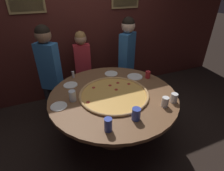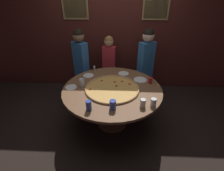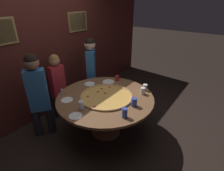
{
  "view_description": "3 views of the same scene",
  "coord_description": "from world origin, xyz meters",
  "px_view_note": "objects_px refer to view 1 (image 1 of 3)",
  "views": [
    {
      "loc": [
        -0.72,
        -1.7,
        1.95
      ],
      "look_at": [
        -0.01,
        0.02,
        0.85
      ],
      "focal_mm": 28.0,
      "sensor_mm": 36.0,
      "label": 1
    },
    {
      "loc": [
        0.1,
        -2.39,
        2.22
      ],
      "look_at": [
        -0.0,
        -0.02,
        0.8
      ],
      "focal_mm": 28.0,
      "sensor_mm": 36.0,
      "label": 2
    },
    {
      "loc": [
        -1.95,
        -1.57,
        2.2
      ],
      "look_at": [
        0.1,
        -0.06,
        0.92
      ],
      "focal_mm": 28.0,
      "sensor_mm": 36.0,
      "label": 3
    }
  ],
  "objects_px": {
    "drink_cup_far_right": "(165,102)",
    "drink_cup_near_right": "(72,96)",
    "drink_cup_centre_back": "(136,114)",
    "white_plate_left_side": "(111,74)",
    "dining_table": "(113,102)",
    "condiment_shaker": "(73,74)",
    "drink_cup_far_left": "(174,98)",
    "drink_cup_by_shaker": "(148,75)",
    "white_plate_far_back": "(135,77)",
    "diner_centre_back": "(127,56)",
    "white_plate_near_front": "(59,106)",
    "white_plate_beside_cup": "(71,85)",
    "drink_cup_front_edge": "(108,125)",
    "giant_pizza": "(114,94)",
    "diner_side_right": "(50,69)",
    "diner_side_left": "(83,64)"
  },
  "relations": [
    {
      "from": "white_plate_beside_cup",
      "to": "drink_cup_centre_back",
      "type": "bearing_deg",
      "value": -62.75
    },
    {
      "from": "white_plate_left_side",
      "to": "white_plate_far_back",
      "type": "distance_m",
      "value": 0.37
    },
    {
      "from": "white_plate_near_front",
      "to": "diner_side_right",
      "type": "relative_size",
      "value": 0.13
    },
    {
      "from": "drink_cup_far_right",
      "to": "drink_cup_near_right",
      "type": "height_order",
      "value": "drink_cup_near_right"
    },
    {
      "from": "white_plate_left_side",
      "to": "diner_side_left",
      "type": "bearing_deg",
      "value": 118.65
    },
    {
      "from": "giant_pizza",
      "to": "diner_side_right",
      "type": "bearing_deg",
      "value": 127.3
    },
    {
      "from": "diner_centre_back",
      "to": "white_plate_beside_cup",
      "type": "bearing_deg",
      "value": -12.4
    },
    {
      "from": "white_plate_far_back",
      "to": "white_plate_left_side",
      "type": "bearing_deg",
      "value": 141.55
    },
    {
      "from": "white_plate_beside_cup",
      "to": "diner_centre_back",
      "type": "distance_m",
      "value": 1.19
    },
    {
      "from": "giant_pizza",
      "to": "white_plate_near_front",
      "type": "bearing_deg",
      "value": 178.35
    },
    {
      "from": "drink_cup_by_shaker",
      "to": "white_plate_left_side",
      "type": "distance_m",
      "value": 0.55
    },
    {
      "from": "drink_cup_far_left",
      "to": "white_plate_left_side",
      "type": "bearing_deg",
      "value": 112.54
    },
    {
      "from": "white_plate_beside_cup",
      "to": "giant_pizza",
      "type": "bearing_deg",
      "value": -44.21
    },
    {
      "from": "dining_table",
      "to": "drink_cup_near_right",
      "type": "relative_size",
      "value": 12.11
    },
    {
      "from": "drink_cup_far_right",
      "to": "diner_side_right",
      "type": "relative_size",
      "value": 0.08
    },
    {
      "from": "drink_cup_far_right",
      "to": "drink_cup_far_left",
      "type": "height_order",
      "value": "drink_cup_far_right"
    },
    {
      "from": "condiment_shaker",
      "to": "drink_cup_front_edge",
      "type": "bearing_deg",
      "value": -86.03
    },
    {
      "from": "drink_cup_by_shaker",
      "to": "condiment_shaker",
      "type": "relative_size",
      "value": 1.08
    },
    {
      "from": "diner_side_right",
      "to": "dining_table",
      "type": "bearing_deg",
      "value": 166.01
    },
    {
      "from": "drink_cup_near_right",
      "to": "white_plate_far_back",
      "type": "height_order",
      "value": "drink_cup_near_right"
    },
    {
      "from": "drink_cup_by_shaker",
      "to": "white_plate_far_back",
      "type": "distance_m",
      "value": 0.19
    },
    {
      "from": "drink_cup_front_edge",
      "to": "diner_centre_back",
      "type": "height_order",
      "value": "diner_centre_back"
    },
    {
      "from": "white_plate_left_side",
      "to": "white_plate_near_front",
      "type": "xyz_separation_m",
      "value": [
        -0.86,
        -0.53,
        0.0
      ]
    },
    {
      "from": "white_plate_near_front",
      "to": "condiment_shaker",
      "type": "distance_m",
      "value": 0.71
    },
    {
      "from": "dining_table",
      "to": "white_plate_near_front",
      "type": "height_order",
      "value": "white_plate_near_front"
    },
    {
      "from": "diner_centre_back",
      "to": "drink_cup_far_right",
      "type": "bearing_deg",
      "value": 46.11
    },
    {
      "from": "drink_cup_centre_back",
      "to": "drink_cup_far_right",
      "type": "distance_m",
      "value": 0.41
    },
    {
      "from": "dining_table",
      "to": "white_plate_far_back",
      "type": "height_order",
      "value": "white_plate_far_back"
    },
    {
      "from": "drink_cup_far_right",
      "to": "drink_cup_near_right",
      "type": "xyz_separation_m",
      "value": [
        -0.94,
        0.51,
        0.01
      ]
    },
    {
      "from": "drink_cup_centre_back",
      "to": "condiment_shaker",
      "type": "height_order",
      "value": "drink_cup_centre_back"
    },
    {
      "from": "drink_cup_centre_back",
      "to": "drink_cup_near_right",
      "type": "relative_size",
      "value": 1.01
    },
    {
      "from": "white_plate_beside_cup",
      "to": "white_plate_far_back",
      "type": "relative_size",
      "value": 0.84
    },
    {
      "from": "drink_cup_near_right",
      "to": "white_plate_beside_cup",
      "type": "distance_m",
      "value": 0.38
    },
    {
      "from": "drink_cup_far_right",
      "to": "diner_side_right",
      "type": "distance_m",
      "value": 1.72
    },
    {
      "from": "drink_cup_centre_back",
      "to": "diner_centre_back",
      "type": "distance_m",
      "value": 1.54
    },
    {
      "from": "drink_cup_front_edge",
      "to": "white_plate_beside_cup",
      "type": "xyz_separation_m",
      "value": [
        -0.17,
        0.98,
        -0.07
      ]
    },
    {
      "from": "dining_table",
      "to": "drink_cup_near_right",
      "type": "xyz_separation_m",
      "value": [
        -0.5,
        0.05,
        0.19
      ]
    },
    {
      "from": "drink_cup_near_right",
      "to": "white_plate_beside_cup",
      "type": "relative_size",
      "value": 0.7
    },
    {
      "from": "dining_table",
      "to": "diner_side_left",
      "type": "relative_size",
      "value": 1.24
    },
    {
      "from": "drink_cup_by_shaker",
      "to": "white_plate_left_side",
      "type": "xyz_separation_m",
      "value": [
        -0.45,
        0.33,
        -0.05
      ]
    },
    {
      "from": "white_plate_far_back",
      "to": "diner_centre_back",
      "type": "height_order",
      "value": "diner_centre_back"
    },
    {
      "from": "drink_cup_far_left",
      "to": "white_plate_far_back",
      "type": "distance_m",
      "value": 0.74
    },
    {
      "from": "giant_pizza",
      "to": "drink_cup_near_right",
      "type": "xyz_separation_m",
      "value": [
        -0.5,
        0.08,
        0.05
      ]
    },
    {
      "from": "dining_table",
      "to": "condiment_shaker",
      "type": "bearing_deg",
      "value": 120.32
    },
    {
      "from": "diner_side_left",
      "to": "drink_cup_centre_back",
      "type": "bearing_deg",
      "value": 101.31
    },
    {
      "from": "drink_cup_near_right",
      "to": "white_plate_near_front",
      "type": "xyz_separation_m",
      "value": [
        -0.17,
        -0.06,
        -0.06
      ]
    },
    {
      "from": "white_plate_beside_cup",
      "to": "diner_side_right",
      "type": "height_order",
      "value": "diner_side_right"
    },
    {
      "from": "drink_cup_centre_back",
      "to": "white_plate_left_side",
      "type": "height_order",
      "value": "drink_cup_centre_back"
    },
    {
      "from": "drink_cup_front_edge",
      "to": "condiment_shaker",
      "type": "height_order",
      "value": "drink_cup_front_edge"
    },
    {
      "from": "condiment_shaker",
      "to": "white_plate_left_side",
      "type": "bearing_deg",
      "value": -10.65
    }
  ]
}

